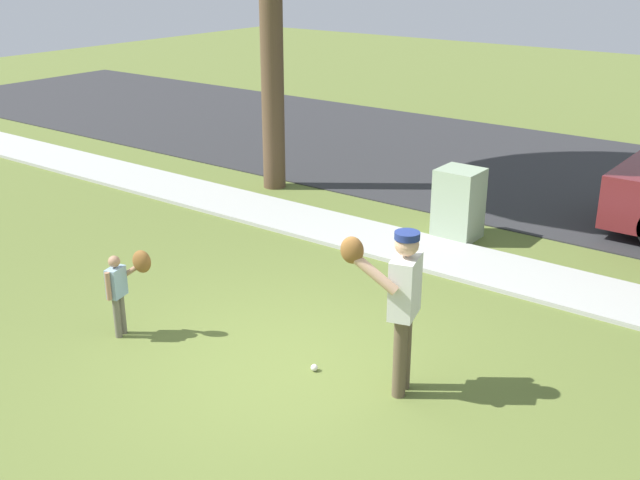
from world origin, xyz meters
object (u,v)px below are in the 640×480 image
at_px(person_adult, 400,295).
at_px(utility_cabinet, 459,204).
at_px(baseball, 314,368).
at_px(person_child, 124,281).

height_order(person_adult, utility_cabinet, person_adult).
bearing_deg(baseball, person_child, -164.01).
bearing_deg(baseball, person_adult, 11.40).
height_order(baseball, utility_cabinet, utility_cabinet).
bearing_deg(person_adult, utility_cabinet, -85.75).
xyz_separation_m(baseball, utility_cabinet, (-0.65, 4.38, 0.49)).
distance_m(person_adult, baseball, 1.35).
relative_size(person_adult, person_child, 1.66).
bearing_deg(person_adult, person_child, -1.07).
height_order(person_child, utility_cabinet, utility_cabinet).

